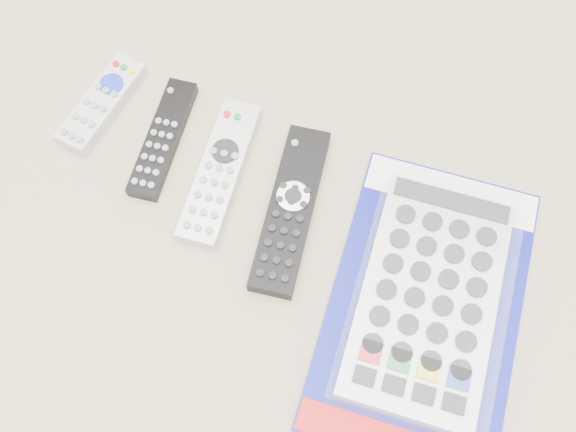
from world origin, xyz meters
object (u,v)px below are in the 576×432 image
at_px(remote_small_grey, 102,104).
at_px(remote_slim_black, 163,139).
at_px(jumbo_remote_packaged, 429,297).
at_px(remote_large_black, 291,209).
at_px(remote_silver_dvd, 220,172).

distance_m(remote_small_grey, remote_slim_black, 0.10).
bearing_deg(jumbo_remote_packaged, remote_large_black, 161.26).
height_order(remote_small_grey, remote_large_black, remote_large_black).
height_order(remote_slim_black, remote_silver_dvd, remote_silver_dvd).
distance_m(remote_small_grey, jumbo_remote_packaged, 0.47).
bearing_deg(remote_large_black, remote_slim_black, 161.79).
xyz_separation_m(remote_slim_black, remote_silver_dvd, (0.09, -0.01, 0.00)).
distance_m(remote_slim_black, remote_large_black, 0.19).
bearing_deg(jumbo_remote_packaged, remote_small_grey, 163.80).
height_order(remote_small_grey, jumbo_remote_packaged, jumbo_remote_packaged).
relative_size(remote_slim_black, remote_silver_dvd, 0.86).
height_order(remote_small_grey, remote_silver_dvd, same).
xyz_separation_m(remote_slim_black, jumbo_remote_packaged, (0.37, -0.06, 0.01)).
xyz_separation_m(remote_silver_dvd, jumbo_remote_packaged, (0.28, -0.05, 0.01)).
relative_size(remote_large_black, jumbo_remote_packaged, 0.60).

